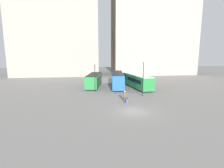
% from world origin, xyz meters
% --- Properties ---
extents(ground_plane, '(160.00, 160.00, 0.00)m').
position_xyz_m(ground_plane, '(0.00, 0.00, 0.00)').
color(ground_plane, slate).
extents(building_block_left, '(28.70, 14.33, 42.94)m').
position_xyz_m(building_block_left, '(-17.22, 43.64, 21.47)').
color(building_block_left, gray).
rests_on(building_block_left, ground_plane).
extents(building_block_right, '(29.76, 13.65, 33.04)m').
position_xyz_m(building_block_right, '(17.75, 43.64, 16.52)').
color(building_block_right, tan).
rests_on(building_block_right, ground_plane).
extents(bus_0, '(4.20, 10.24, 2.96)m').
position_xyz_m(bus_0, '(-4.78, 18.61, 1.61)').
color(bus_0, '#237A38').
rests_on(bus_0, ground_plane).
extents(bus_1, '(3.81, 11.97, 3.31)m').
position_xyz_m(bus_1, '(0.60, 17.75, 1.80)').
color(bus_1, '#1E56A3').
rests_on(bus_1, ground_plane).
extents(bus_2, '(4.39, 11.67, 3.00)m').
position_xyz_m(bus_2, '(4.78, 16.12, 1.64)').
color(bus_2, '#237A38').
rests_on(bus_2, ground_plane).
extents(traveler, '(0.49, 0.49, 1.86)m').
position_xyz_m(traveler, '(-0.25, 4.58, 1.11)').
color(traveler, '#4C3828').
rests_on(traveler, ground_plane).
extents(suitcase, '(0.27, 0.39, 0.95)m').
position_xyz_m(suitcase, '(-0.02, 4.12, 0.34)').
color(suitcase, '#334CB2').
rests_on(suitcase, ground_plane).
extents(lamp_post_0, '(0.28, 0.28, 6.44)m').
position_xyz_m(lamp_post_0, '(3.78, 8.28, 3.74)').
color(lamp_post_0, black).
rests_on(lamp_post_0, ground_plane).
extents(lamp_post_1, '(0.28, 0.28, 5.78)m').
position_xyz_m(lamp_post_1, '(-4.70, 12.85, 3.40)').
color(lamp_post_1, black).
rests_on(lamp_post_1, ground_plane).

